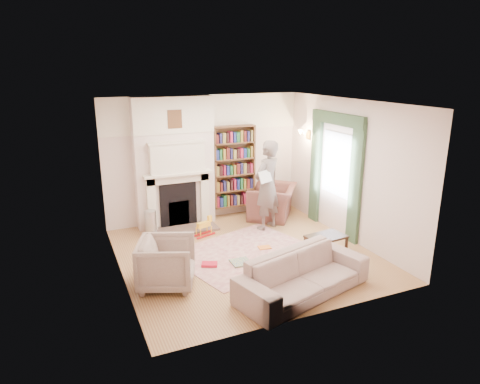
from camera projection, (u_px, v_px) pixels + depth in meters
name	position (u px, v px, depth m)	size (l,w,h in m)	color
floor	(245.00, 254.00, 8.03)	(4.50, 4.50, 0.00)	#905A39
ceiling	(246.00, 102.00, 7.23)	(4.50, 4.50, 0.00)	white
wall_back	(205.00, 158.00, 9.61)	(4.50, 4.50, 0.00)	beige
wall_front	(315.00, 223.00, 5.65)	(4.50, 4.50, 0.00)	beige
wall_left	(116.00, 197.00, 6.77)	(4.50, 4.50, 0.00)	beige
wall_right	(349.00, 170.00, 8.49)	(4.50, 4.50, 0.00)	beige
fireplace	(175.00, 164.00, 9.15)	(1.70, 0.58, 2.80)	beige
bookcase	(234.00, 167.00, 9.81)	(1.00, 0.24, 1.85)	brown
window	(336.00, 164.00, 8.82)	(0.02, 0.90, 1.30)	silver
curtain_left	(356.00, 184.00, 8.26)	(0.07, 0.32, 2.40)	#30472D
curtain_right	(316.00, 169.00, 9.49)	(0.07, 0.32, 2.40)	#30472D
pelmet	(337.00, 119.00, 8.54)	(0.09, 1.70, 0.24)	#30472D
wall_sconce	(301.00, 135.00, 9.58)	(0.20, 0.24, 0.24)	gold
rug	(244.00, 252.00, 8.08)	(2.48, 1.91, 0.01)	beige
armchair_reading	(272.00, 202.00, 9.91)	(1.14, 1.00, 0.74)	#50302A
armchair_left	(167.00, 263.00, 6.77)	(0.84, 0.87, 0.79)	#B9B198
sofa	(303.00, 274.00, 6.56)	(2.20, 0.86, 0.64)	#ABA18D
man_reading	(267.00, 185.00, 9.04)	(0.70, 0.46, 1.93)	#63564F
newspaper	(265.00, 177.00, 8.74)	(0.36, 0.02, 0.25)	silver
coffee_table	(326.00, 247.00, 7.78)	(0.70, 0.45, 0.45)	#332111
paraffin_heater	(151.00, 223.00, 8.81)	(0.24, 0.24, 0.55)	#B1B5BA
rocking_horse	(204.00, 227.00, 8.83)	(0.46, 0.19, 0.41)	yellow
board_game	(241.00, 262.00, 7.63)	(0.34, 0.34, 0.03)	gold
game_box_lid	(210.00, 264.00, 7.53)	(0.27, 0.18, 0.05)	red
comic_annuals	(268.00, 257.00, 7.87)	(0.78, 0.94, 0.02)	red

